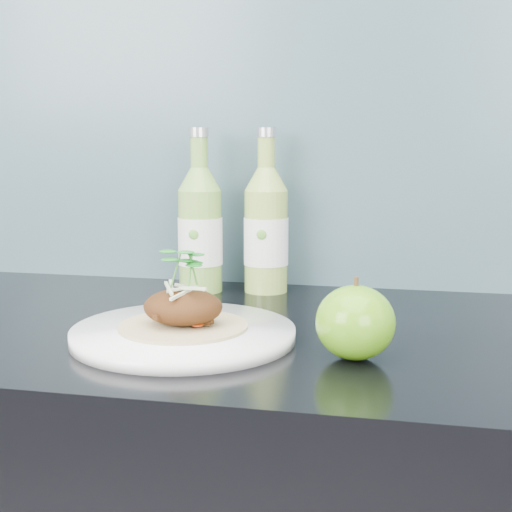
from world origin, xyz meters
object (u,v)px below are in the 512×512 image
Objects in this scene: cider_bottle_left at (200,230)px; dinner_plate at (183,334)px; cider_bottle_right at (266,230)px; green_apple at (355,322)px.

dinner_plate is at bearing -72.53° from cider_bottle_left.
cider_bottle_left and cider_bottle_right have the same top height.
cider_bottle_right is at bearing 82.10° from dinner_plate.
green_apple is at bearing -43.29° from cider_bottle_right.
cider_bottle_left reaches higher than dinner_plate.
cider_bottle_left is (-0.06, 0.29, 0.09)m from dinner_plate.
dinner_plate is 0.22m from green_apple.
green_apple is at bearing -8.59° from dinner_plate.
cider_bottle_left is at bearing 131.24° from green_apple.
cider_bottle_right is (0.11, 0.02, 0.00)m from cider_bottle_left.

